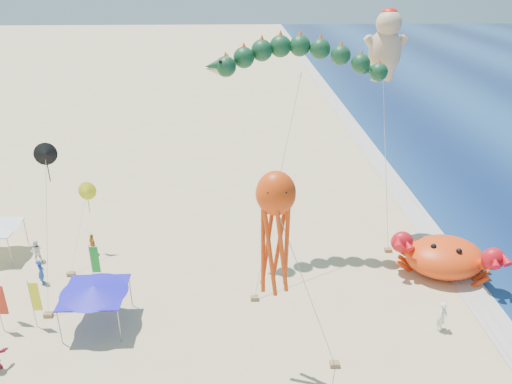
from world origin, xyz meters
TOP-DOWN VIEW (x-y plane):
  - ground at (0.00, 0.00)m, footprint 320.00×320.00m
  - foam_strip at (12.00, 0.00)m, footprint 320.00×320.00m
  - crab_inflatable at (10.80, 2.32)m, footprint 7.09×6.10m
  - dragon_kite at (0.91, 6.27)m, footprint 12.00×8.52m
  - cherub_kite at (7.37, 9.54)m, footprint 2.27×5.43m
  - octopus_kite at (-1.43, -6.15)m, footprint 4.42×1.61m
  - canopy_blue at (-11.40, -2.10)m, footprint 3.85×3.85m
  - feather_flags at (-16.05, -0.19)m, footprint 8.74×4.82m
  - beachgoers at (-12.27, -0.09)m, footprint 26.77×12.64m
  - small_kites at (-15.06, 1.97)m, footprint 5.08×10.82m

SIDE VIEW (x-z plane):
  - ground at x=0.00m, z-range 0.00..0.00m
  - foam_strip at x=12.00m, z-range 0.01..0.01m
  - beachgoers at x=-12.27m, z-range -0.08..1.78m
  - crab_inflatable at x=10.80m, z-range -0.18..2.92m
  - feather_flags at x=-16.05m, z-range 0.41..3.61m
  - canopy_blue at x=-11.40m, z-range 1.09..3.80m
  - small_kites at x=-15.06m, z-range 0.98..11.04m
  - octopus_kite at x=-1.43m, z-range 3.05..14.21m
  - dragon_kite at x=0.91m, z-range 6.09..20.89m
  - cherub_kite at x=7.37m, z-range 5.96..22.60m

